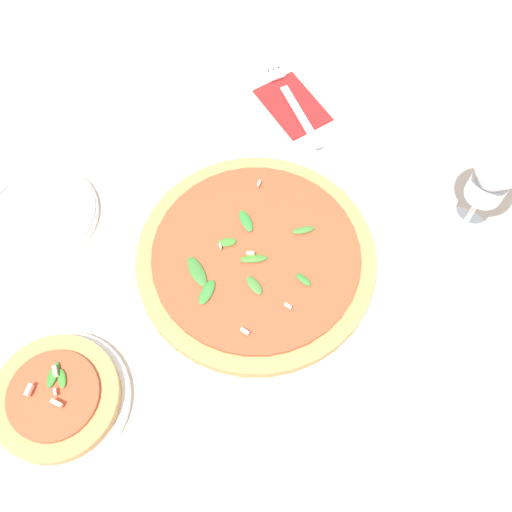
# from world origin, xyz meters

# --- Properties ---
(ground_plane) EXTENTS (6.00, 6.00, 0.00)m
(ground_plane) POSITION_xyz_m (0.00, 0.00, 0.00)
(ground_plane) COLOR beige
(pizza_arugula_main) EXTENTS (0.34, 0.34, 0.05)m
(pizza_arugula_main) POSITION_xyz_m (-0.03, -0.03, 0.02)
(pizza_arugula_main) COLOR white
(pizza_arugula_main) RESTS_ON ground_plane
(pizza_personal_side) EXTENTS (0.17, 0.17, 0.05)m
(pizza_personal_side) POSITION_xyz_m (-0.02, 0.27, 0.02)
(pizza_personal_side) COLOR white
(pizza_personal_side) RESTS_ON ground_plane
(wine_glass) EXTENTS (0.09, 0.09, 0.18)m
(wine_glass) POSITION_xyz_m (-0.17, -0.29, 0.13)
(wine_glass) COLOR white
(wine_glass) RESTS_ON ground_plane
(napkin) EXTENTS (0.13, 0.09, 0.01)m
(napkin) POSITION_xyz_m (0.15, -0.26, 0.00)
(napkin) COLOR #B21E1E
(napkin) RESTS_ON ground_plane
(fork) EXTENTS (0.20, 0.07, 0.00)m
(fork) POSITION_xyz_m (0.16, -0.26, 0.01)
(fork) COLOR silver
(fork) RESTS_ON ground_plane
(side_plate_white) EXTENTS (0.16, 0.16, 0.02)m
(side_plate_white) POSITION_xyz_m (0.23, 0.15, 0.01)
(side_plate_white) COLOR white
(side_plate_white) RESTS_ON ground_plane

